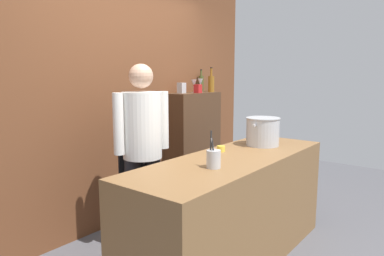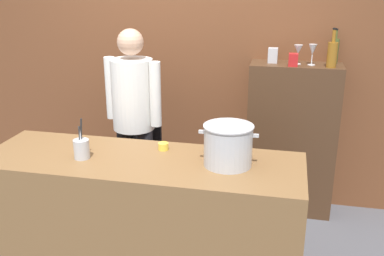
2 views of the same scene
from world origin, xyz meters
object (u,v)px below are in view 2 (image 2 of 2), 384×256
(wine_glass_short, at_px, (313,50))
(wine_bottle_amber, at_px, (332,54))
(stockpot_large, at_px, (228,145))
(utensil_crock, at_px, (82,148))
(spice_tin_silver, at_px, (273,55))
(wine_bottle_olive, at_px, (335,50))
(chef, at_px, (134,114))
(wine_glass_wide, at_px, (298,50))
(butter_jar, at_px, (163,146))
(spice_tin_red, at_px, (293,60))

(wine_glass_short, bearing_deg, wine_bottle_amber, -22.01)
(stockpot_large, xyz_separation_m, utensil_crock, (-0.96, -0.10, -0.06))
(utensil_crock, relative_size, spice_tin_silver, 2.19)
(wine_glass_short, bearing_deg, wine_bottle_olive, 34.32)
(chef, distance_m, wine_bottle_olive, 1.75)
(utensil_crock, bearing_deg, stockpot_large, 5.98)
(spice_tin_silver, bearing_deg, wine_glass_wide, -7.00)
(chef, xyz_separation_m, stockpot_large, (0.88, -0.72, 0.07))
(butter_jar, relative_size, wine_glass_short, 0.42)
(utensil_crock, bearing_deg, wine_glass_short, 39.78)
(chef, relative_size, spice_tin_red, 16.03)
(spice_tin_silver, distance_m, spice_tin_red, 0.20)
(wine_bottle_amber, bearing_deg, wine_bottle_olive, 80.08)
(chef, relative_size, wine_glass_short, 9.69)
(butter_jar, distance_m, wine_glass_wide, 1.43)
(wine_bottle_olive, distance_m, spice_tin_red, 0.39)
(wine_bottle_amber, relative_size, wine_glass_short, 1.82)
(utensil_crock, bearing_deg, spice_tin_red, 40.99)
(wine_bottle_amber, distance_m, spice_tin_red, 0.30)
(chef, height_order, wine_bottle_amber, wine_bottle_amber)
(wine_bottle_olive, bearing_deg, spice_tin_red, -148.91)
(chef, bearing_deg, utensil_crock, 100.29)
(wine_glass_wide, height_order, spice_tin_silver, wine_glass_wide)
(spice_tin_red, bearing_deg, stockpot_large, -109.40)
(utensil_crock, distance_m, spice_tin_red, 1.82)
(wine_glass_wide, distance_m, spice_tin_silver, 0.21)
(spice_tin_red, bearing_deg, wine_glass_wide, 68.69)
(stockpot_large, distance_m, spice_tin_silver, 1.25)
(stockpot_large, relative_size, wine_bottle_olive, 1.33)
(wine_bottle_amber, bearing_deg, spice_tin_red, -177.24)
(wine_bottle_olive, height_order, spice_tin_silver, wine_bottle_olive)
(stockpot_large, distance_m, wine_glass_short, 1.32)
(stockpot_large, distance_m, spice_tin_red, 1.18)
(stockpot_large, xyz_separation_m, butter_jar, (-0.47, 0.16, -0.11))
(chef, xyz_separation_m, utensil_crock, (-0.08, -0.82, 0.00))
(wine_bottle_olive, xyz_separation_m, spice_tin_silver, (-0.50, -0.08, -0.05))
(wine_glass_short, bearing_deg, spice_tin_red, -153.20)
(butter_jar, height_order, spice_tin_red, spice_tin_red)
(stockpot_large, bearing_deg, wine_glass_short, 65.31)
(wine_glass_wide, bearing_deg, utensil_crock, -137.62)
(chef, distance_m, wine_bottle_amber, 1.67)
(wine_bottle_amber, height_order, wine_glass_short, wine_bottle_amber)
(wine_glass_short, relative_size, spice_tin_silver, 1.38)
(stockpot_large, distance_m, wine_bottle_amber, 1.34)
(wine_glass_wide, relative_size, spice_tin_red, 1.55)
(utensil_crock, xyz_separation_m, spice_tin_red, (1.34, 1.16, 0.43))
(stockpot_large, distance_m, wine_glass_wide, 1.29)
(utensil_crock, bearing_deg, spice_tin_silver, 47.57)
(chef, height_order, utensil_crock, chef)
(wine_bottle_olive, bearing_deg, utensil_crock, -140.78)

